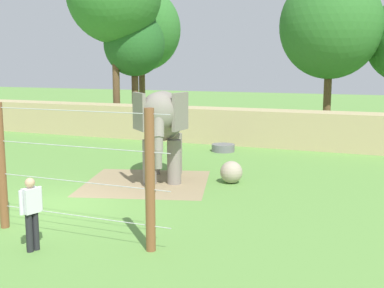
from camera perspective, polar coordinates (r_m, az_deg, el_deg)
name	(u,v)px	position (r m, az deg, el deg)	size (l,w,h in m)	color
ground_plane	(62,205)	(15.20, -14.84, -6.83)	(120.00, 120.00, 0.00)	#609342
dirt_patch	(146,183)	(17.43, -5.32, -4.50)	(4.23, 4.25, 0.01)	#937F5B
embankment_wall	(212,125)	(26.35, 2.34, 2.21)	(36.00, 1.80, 1.82)	tan
elephant	(162,121)	(17.33, -3.47, 2.69)	(2.73, 4.13, 3.26)	gray
enrichment_ball	(231,172)	(17.29, 4.58, -3.27)	(0.78, 0.78, 0.78)	tan
cable_fence	(3,166)	(13.20, -21.06, -2.39)	(9.21, 0.22, 3.20)	brown
zookeeper	(31,211)	(11.52, -18.12, -7.36)	(0.31, 0.59, 1.67)	#232328
water_tub	(223,148)	(23.57, 3.63, -0.43)	(1.10, 1.10, 0.35)	slate
tree_far_left	(330,26)	(29.54, 15.74, 13.04)	(5.70, 5.70, 9.28)	brown
tree_left_of_centre	(141,30)	(35.78, -5.91, 13.04)	(5.58, 5.58, 9.49)	brown
tree_right_of_centre	(134,45)	(32.15, -6.71, 11.36)	(3.88, 3.88, 7.44)	brown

